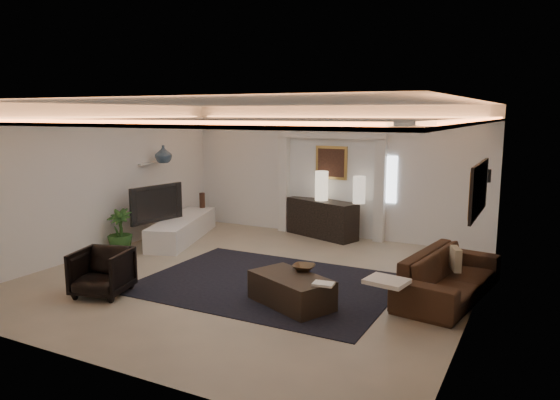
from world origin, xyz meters
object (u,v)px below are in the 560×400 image
at_px(sofa, 449,275).
at_px(coffee_table, 291,291).
at_px(armchair, 102,272).
at_px(console, 322,219).

relative_size(sofa, coffee_table, 1.89).
bearing_deg(coffee_table, armchair, -136.48).
relative_size(console, sofa, 0.73).
height_order(console, sofa, console).
relative_size(sofa, armchair, 2.99).
bearing_deg(armchair, console, 58.27).
height_order(coffee_table, armchair, armchair).
bearing_deg(sofa, coffee_table, 133.72).
relative_size(console, coffee_table, 1.38).
xyz_separation_m(sofa, coffee_table, (-1.96, -1.37, -0.14)).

